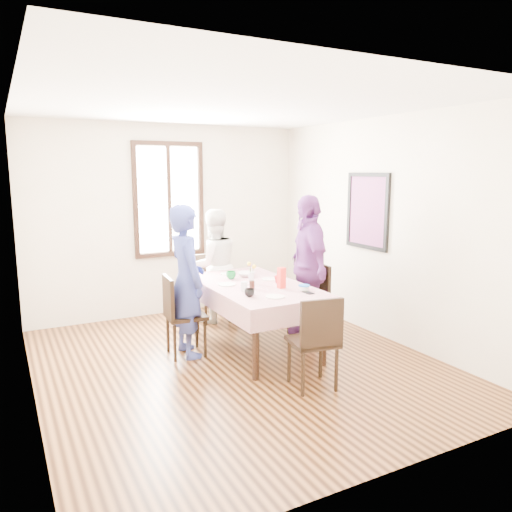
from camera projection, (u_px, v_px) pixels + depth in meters
name	position (u px, v px, depth m)	size (l,w,h in m)	color
ground	(238.00, 363.00, 5.31)	(4.50, 4.50, 0.00)	black
back_wall	(169.00, 221.00, 7.04)	(4.00, 4.00, 0.00)	beige
right_wall	(385.00, 229.00, 6.00)	(4.50, 4.50, 0.00)	beige
window_frame	(169.00, 200.00, 6.97)	(1.02, 0.06, 1.62)	black
window_pane	(169.00, 200.00, 6.98)	(0.90, 0.02, 1.50)	white
art_poster	(368.00, 211.00, 6.22)	(0.04, 0.76, 0.96)	red
dining_table	(254.00, 317.00, 5.73)	(0.93, 1.75, 0.75)	black
tablecloth	(254.00, 285.00, 5.67)	(1.05, 1.87, 0.01)	#630115
chair_left	(186.00, 315.00, 5.50)	(0.42, 0.42, 0.91)	black
chair_right	(307.00, 301.00, 6.12)	(0.42, 0.42, 0.91)	black
chair_far	(214.00, 288.00, 6.77)	(0.42, 0.42, 0.91)	black
chair_near	(313.00, 341.00, 4.67)	(0.42, 0.42, 0.91)	black
person_left	(187.00, 281.00, 5.45)	(0.62, 0.41, 1.69)	navy
person_far	(214.00, 266.00, 6.69)	(0.75, 0.59, 1.55)	white
person_right	(306.00, 267.00, 6.04)	(1.04, 0.43, 1.77)	#71337F
mug_black	(250.00, 293.00, 5.10)	(0.10, 0.10, 0.08)	black
mug_flag	(278.00, 280.00, 5.71)	(0.09, 0.09, 0.09)	red
mug_green	(231.00, 275.00, 5.94)	(0.12, 0.12, 0.09)	#0C7226
serving_bowl	(246.00, 274.00, 6.08)	(0.22, 0.22, 0.05)	white
juice_carton	(282.00, 278.00, 5.46)	(0.07, 0.07, 0.23)	red
butter_tub	(304.00, 288.00, 5.36)	(0.10, 0.10, 0.05)	white
jam_jar	(252.00, 285.00, 5.46)	(0.06, 0.06, 0.09)	black
drinking_glass	(244.00, 287.00, 5.32)	(0.07, 0.07, 0.11)	silver
smartphone	(308.00, 293.00, 5.25)	(0.07, 0.14, 0.01)	black
flower_vase	(251.00, 277.00, 5.72)	(0.07, 0.07, 0.13)	silver
plate_left	(227.00, 284.00, 5.63)	(0.20, 0.20, 0.01)	white
plate_right	(270.00, 279.00, 5.91)	(0.20, 0.20, 0.01)	white
plate_far	(228.00, 274.00, 6.22)	(0.20, 0.20, 0.01)	white
plate_near	(275.00, 297.00, 5.08)	(0.20, 0.20, 0.01)	white
butter_lid	(304.00, 285.00, 5.35)	(0.12, 0.12, 0.01)	blue
flower_bunch	(251.00, 268.00, 5.70)	(0.09, 0.09, 0.10)	yellow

